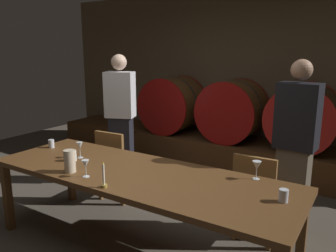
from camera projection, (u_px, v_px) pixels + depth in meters
name	position (u px, v px, depth m)	size (l,w,h in m)	color
ground_plane	(133.00, 237.00, 3.35)	(9.30, 9.30, 0.00)	#4C443A
back_wall	(244.00, 76.00, 5.56)	(7.16, 0.24, 2.79)	brown
barrel_shelf	(229.00, 153.00, 5.36)	(6.44, 0.90, 0.45)	#4C2D16
wine_barrel_left	(173.00, 105.00, 5.75)	(0.94, 0.78, 0.94)	brown
wine_barrel_center	(232.00, 110.00, 5.19)	(0.94, 0.78, 0.94)	brown
wine_barrel_right	(304.00, 117.00, 4.65)	(0.94, 0.78, 0.94)	brown
dining_table	(137.00, 178.00, 3.00)	(2.85, 0.96, 0.76)	brown
chair_left	(115.00, 162.00, 4.10)	(0.42, 0.42, 0.88)	brown
chair_right	(256.00, 193.00, 3.20)	(0.40, 0.40, 0.88)	brown
guest_left	(121.00, 118.00, 4.59)	(0.44, 0.36, 1.77)	black
guest_right	(295.00, 149.00, 3.23)	(0.40, 0.27, 1.74)	brown
candle_center	(104.00, 180.00, 2.64)	(0.05, 0.05, 0.22)	olive
pitcher	(70.00, 161.00, 2.96)	(0.10, 0.10, 0.20)	beige
wine_glass_left	(80.00, 146.00, 3.36)	(0.06, 0.06, 0.16)	white
wine_glass_center	(85.00, 165.00, 2.85)	(0.06, 0.06, 0.15)	white
wine_glass_right	(257.00, 166.00, 2.80)	(0.07, 0.07, 0.16)	white
cup_left	(51.00, 144.00, 3.73)	(0.06, 0.06, 0.09)	silver
cup_center	(73.00, 156.00, 3.28)	(0.07, 0.07, 0.11)	white
cup_right	(283.00, 196.00, 2.39)	(0.07, 0.07, 0.09)	silver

